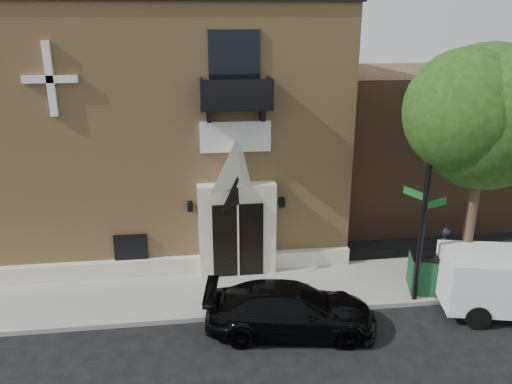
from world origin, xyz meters
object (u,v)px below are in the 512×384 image
Objects in this scene: fire_hydrant at (418,280)px; dumpster at (442,271)px; pedestrian_near at (443,253)px; black_sedan at (291,309)px; street_sign at (424,208)px.

dumpster reaches higher than fire_hydrant.
dumpster is at bearing 38.88° from pedestrian_near.
pedestrian_near is at bearing -60.73° from black_sedan.
black_sedan is at bearing -163.22° from fire_hydrant.
pedestrian_near reaches higher than dumpster.
dumpster is at bearing 4.53° from fire_hydrant.
street_sign is at bearing -126.90° from fire_hydrant.
pedestrian_near is (1.21, 0.85, 0.48)m from fire_hydrant.
fire_hydrant is 1.55m from pedestrian_near.
black_sedan is 6.05m from pedestrian_near.
pedestrian_near is (0.39, 0.78, 0.23)m from dumpster.
street_sign is at bearing 14.66° from pedestrian_near.
pedestrian_near is (1.46, 1.18, -2.12)m from street_sign.
street_sign reaches higher than pedestrian_near.
black_sedan is at bearing 172.43° from street_sign.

